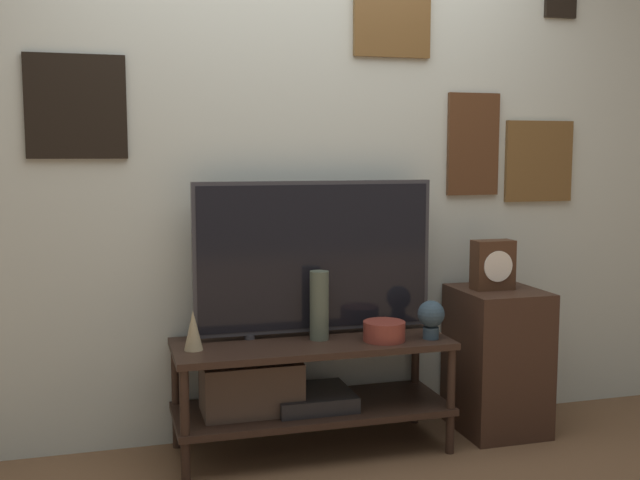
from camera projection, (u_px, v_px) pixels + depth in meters
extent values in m
plane|color=brown|center=(329.00, 474.00, 3.19)|extent=(12.00, 12.00, 0.00)
cube|color=beige|center=(296.00, 156.00, 3.57)|extent=(6.40, 0.06, 2.70)
cube|color=brown|center=(539.00, 161.00, 3.89)|extent=(0.38, 0.02, 0.42)
cube|color=white|center=(539.00, 161.00, 3.88)|extent=(0.35, 0.01, 0.38)
cube|color=black|center=(76.00, 107.00, 3.24)|extent=(0.42, 0.02, 0.45)
cube|color=white|center=(76.00, 107.00, 3.23)|extent=(0.39, 0.01, 0.41)
cube|color=brown|center=(392.00, 2.00, 3.58)|extent=(0.39, 0.02, 0.51)
cube|color=beige|center=(393.00, 2.00, 3.57)|extent=(0.35, 0.01, 0.48)
cube|color=#4C2D19|center=(473.00, 144.00, 3.77)|extent=(0.28, 0.02, 0.51)
cube|color=slate|center=(474.00, 144.00, 3.77)|extent=(0.24, 0.01, 0.47)
cube|color=black|center=(312.00, 344.00, 3.40)|extent=(1.25, 0.47, 0.03)
cube|color=black|center=(312.00, 409.00, 3.43)|extent=(1.25, 0.47, 0.03)
cylinder|color=black|center=(185.00, 424.00, 3.07)|extent=(0.04, 0.04, 0.52)
cylinder|color=black|center=(451.00, 398.00, 3.39)|extent=(0.04, 0.04, 0.52)
cylinder|color=black|center=(176.00, 393.00, 3.46)|extent=(0.04, 0.04, 0.52)
cylinder|color=black|center=(415.00, 373.00, 3.78)|extent=(0.04, 0.04, 0.52)
cube|color=black|center=(312.00, 398.00, 3.43)|extent=(0.36, 0.33, 0.07)
cube|color=#47382D|center=(251.00, 386.00, 3.34)|extent=(0.44, 0.26, 0.23)
cylinder|color=#333338|center=(249.00, 337.00, 3.42)|extent=(0.05, 0.05, 0.02)
cylinder|color=#333338|center=(377.00, 328.00, 3.59)|extent=(0.05, 0.05, 0.02)
cube|color=#333338|center=(315.00, 256.00, 3.47)|extent=(1.13, 0.04, 0.70)
cube|color=black|center=(316.00, 257.00, 3.45)|extent=(1.09, 0.01, 0.66)
cone|color=tan|center=(193.00, 330.00, 3.22)|extent=(0.08, 0.08, 0.17)
cylinder|color=brown|center=(384.00, 331.00, 3.39)|extent=(0.19, 0.19, 0.09)
cylinder|color=#4C5647|center=(319.00, 305.00, 3.40)|extent=(0.09, 0.09, 0.32)
cylinder|color=#2D4251|center=(431.00, 333.00, 3.43)|extent=(0.07, 0.07, 0.05)
sphere|color=#2D4251|center=(431.00, 314.00, 3.42)|extent=(0.12, 0.12, 0.12)
cube|color=#382319|center=(497.00, 360.00, 3.68)|extent=(0.39, 0.45, 0.70)
cube|color=#422819|center=(493.00, 265.00, 3.63)|extent=(0.20, 0.10, 0.24)
cylinder|color=white|center=(498.00, 266.00, 3.58)|extent=(0.15, 0.01, 0.15)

